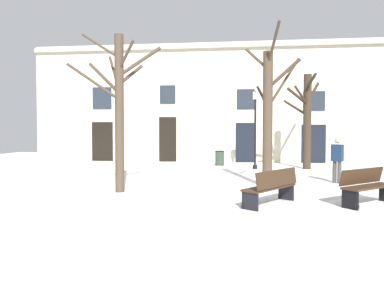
% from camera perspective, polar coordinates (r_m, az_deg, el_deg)
% --- Properties ---
extents(ground_plane, '(34.15, 34.15, 0.00)m').
position_cam_1_polar(ground_plane, '(12.79, -0.91, -6.23)').
color(ground_plane, white).
extents(building_facade, '(21.34, 0.60, 7.12)m').
position_cam_1_polar(building_facade, '(21.74, 2.19, 6.71)').
color(building_facade, beige).
rests_on(building_facade, ground).
extents(tree_near_facade, '(1.74, 2.57, 5.12)m').
position_cam_1_polar(tree_near_facade, '(11.99, 12.03, 4.75)').
color(tree_near_facade, '#4C3D2D').
rests_on(tree_near_facade, ground).
extents(tree_foreground, '(1.91, 2.62, 4.59)m').
position_cam_1_polar(tree_foreground, '(18.32, 17.77, 4.02)').
color(tree_foreground, '#382B1E').
rests_on(tree_foreground, ground).
extents(tree_left_of_center, '(2.71, 1.61, 4.95)m').
position_cam_1_polar(tree_left_of_center, '(11.10, -11.57, 6.09)').
color(tree_left_of_center, '#4C3D2D').
rests_on(tree_left_of_center, ground).
extents(streetlamp, '(0.30, 0.30, 3.81)m').
position_cam_1_polar(streetlamp, '(17.70, 10.02, 3.61)').
color(streetlamp, black).
rests_on(streetlamp, ground).
extents(litter_bin, '(0.50, 0.50, 0.79)m').
position_cam_1_polar(litter_bin, '(19.31, 4.42, -2.24)').
color(litter_bin, '#2D3D2D').
rests_on(litter_bin, ground).
extents(bench_far_corner, '(1.50, 1.77, 0.90)m').
position_cam_1_polar(bench_far_corner, '(9.21, 12.55, -6.64)').
color(bench_far_corner, '#3D2819').
rests_on(bench_far_corner, ground).
extents(bench_by_litter_bin, '(1.66, 1.49, 0.91)m').
position_cam_1_polar(bench_by_litter_bin, '(10.01, 26.11, -6.02)').
color(bench_by_litter_bin, '#3D2819').
rests_on(bench_by_litter_bin, ground).
extents(person_near_bench, '(0.43, 0.42, 1.62)m').
position_cam_1_polar(person_near_bench, '(13.70, 22.07, -2.08)').
color(person_near_bench, '#403D3A').
rests_on(person_near_bench, ground).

